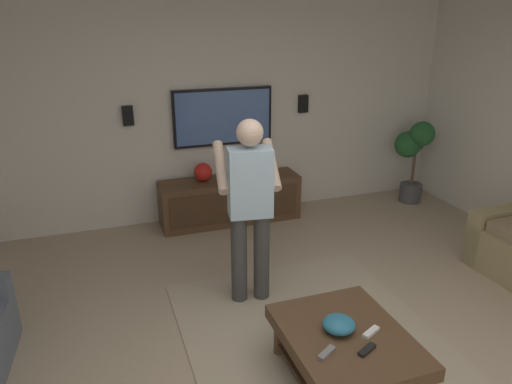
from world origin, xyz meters
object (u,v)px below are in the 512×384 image
potted_plant_tall (414,151)px  remote_black (367,350)px  bowl (339,324)px  wall_speaker_left (303,104)px  vase_round (203,172)px  tv (223,117)px  remote_white (371,332)px  person_standing (250,202)px  wall_speaker_right (128,116)px  remote_grey (327,353)px  coffee_table (346,346)px  media_console (230,200)px

potted_plant_tall → remote_black: (-2.99, 2.52, -0.29)m
bowl → wall_speaker_left: size_ratio=1.01×
bowl → vase_round: size_ratio=1.01×
tv → remote_white: size_ratio=8.09×
vase_round → person_standing: bearing=-180.0°
potted_plant_tall → remote_white: potted_plant_tall is taller
remote_white → remote_black: bearing=-155.6°
remote_black → wall_speaker_right: 3.67m
remote_grey → person_standing: bearing=61.1°
coffee_table → vase_round: 3.00m
tv → bowl: size_ratio=5.45×
wall_speaker_left → tv: bearing=90.7°
media_console → wall_speaker_right: 1.56m
remote_white → remote_grey: (-0.09, 0.38, 0.00)m
potted_plant_tall → wall_speaker_right: 3.69m
media_console → wall_speaker_left: size_ratio=7.73×
wall_speaker_right → remote_black: bearing=-162.1°
media_console → remote_black: 3.13m
coffee_table → wall_speaker_left: size_ratio=4.55×
remote_grey → wall_speaker_right: 3.55m
potted_plant_tall → vase_round: (0.17, 2.83, -0.04)m
remote_black → remote_grey: bearing=-38.6°
remote_black → remote_grey: same height
wall_speaker_left → remote_white: bearing=163.7°
media_console → person_standing: (-1.70, 0.32, 0.66)m
remote_white → remote_grey: size_ratio=1.00×
person_standing → vase_round: 1.76m
person_standing → wall_speaker_left: person_standing is taller
coffee_table → person_standing: size_ratio=0.61×
bowl → remote_grey: bowl is taller
person_standing → remote_black: size_ratio=10.93×
bowl → remote_black: (-0.25, -0.07, -0.04)m
potted_plant_tall → coffee_table: bearing=137.5°
remote_grey → remote_black: bearing=-43.8°
person_standing → remote_white: bearing=-152.8°
media_console → vase_round: (0.04, 0.32, 0.39)m
wall_speaker_left → media_console: bearing=103.6°
coffee_table → potted_plant_tall: 3.81m
media_console → wall_speaker_right: (0.25, 1.10, 1.07)m
potted_plant_tall → person_standing: bearing=119.0°
coffee_table → wall_speaker_right: bearing=18.4°
person_standing → wall_speaker_left: size_ratio=7.45×
coffee_table → remote_grey: bearing=122.7°
media_console → remote_black: media_console is taller
coffee_table → remote_white: (-0.05, -0.15, 0.12)m
media_console → remote_black: (-3.12, 0.01, 0.14)m
coffee_table → media_console: (2.92, -0.04, -0.02)m
tv → remote_grey: (-3.31, 0.27, -0.84)m
tv → person_standing: (-1.94, 0.32, -0.32)m
remote_grey → vase_round: vase_round is taller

